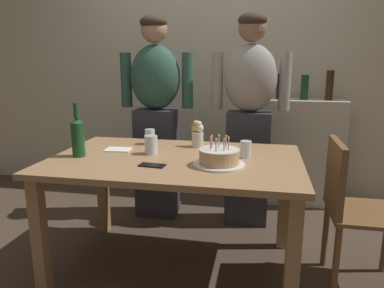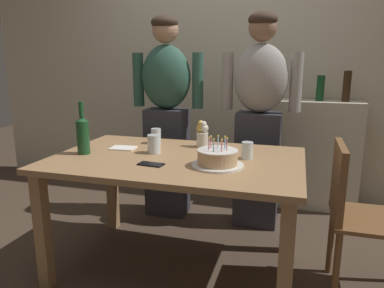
# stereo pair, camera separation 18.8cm
# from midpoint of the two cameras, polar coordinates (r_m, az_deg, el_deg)

# --- Properties ---
(ground_plane) EXTENTS (10.00, 10.00, 0.00)m
(ground_plane) POSITION_cam_midpoint_polar(r_m,az_deg,el_deg) (2.49, -0.01, -18.83)
(ground_plane) COLOR #47382B
(back_wall) EXTENTS (5.20, 0.10, 2.60)m
(back_wall) POSITION_cam_midpoint_polar(r_m,az_deg,el_deg) (3.62, 7.10, 12.75)
(back_wall) COLOR beige
(back_wall) RESTS_ON ground_plane
(dining_table) EXTENTS (1.50, 0.96, 0.74)m
(dining_table) POSITION_cam_midpoint_polar(r_m,az_deg,el_deg) (2.21, -0.01, -4.56)
(dining_table) COLOR #A37A51
(dining_table) RESTS_ON ground_plane
(birthday_cake) EXTENTS (0.29, 0.29, 0.17)m
(birthday_cake) POSITION_cam_midpoint_polar(r_m,az_deg,el_deg) (2.01, 6.74, -2.31)
(birthday_cake) COLOR white
(birthday_cake) RESTS_ON dining_table
(water_glass_near) EXTENTS (0.07, 0.07, 0.11)m
(water_glass_near) POSITION_cam_midpoint_polar(r_m,az_deg,el_deg) (2.55, -3.60, 1.26)
(water_glass_near) COLOR silver
(water_glass_near) RESTS_ON dining_table
(water_glass_far) EXTENTS (0.07, 0.07, 0.10)m
(water_glass_far) POSITION_cam_midpoint_polar(r_m,az_deg,el_deg) (2.18, 11.18, -1.03)
(water_glass_far) COLOR silver
(water_glass_far) RESTS_ON dining_table
(water_glass_side) EXTENTS (0.08, 0.08, 0.12)m
(water_glass_side) POSITION_cam_midpoint_polar(r_m,az_deg,el_deg) (2.28, -3.70, -0.02)
(water_glass_side) COLOR silver
(water_glass_side) RESTS_ON dining_table
(wine_bottle) EXTENTS (0.08, 0.08, 0.33)m
(wine_bottle) POSITION_cam_midpoint_polar(r_m,az_deg,el_deg) (2.31, -14.66, 1.51)
(wine_bottle) COLOR #194723
(wine_bottle) RESTS_ON dining_table
(cell_phone) EXTENTS (0.15, 0.09, 0.01)m
(cell_phone) POSITION_cam_midpoint_polar(r_m,az_deg,el_deg) (2.03, -3.87, -3.25)
(cell_phone) COLOR black
(cell_phone) RESTS_ON dining_table
(napkin_stack) EXTENTS (0.17, 0.14, 0.01)m
(napkin_stack) POSITION_cam_midpoint_polar(r_m,az_deg,el_deg) (2.43, -8.66, -0.65)
(napkin_stack) COLOR white
(napkin_stack) RESTS_ON dining_table
(flower_vase) EXTENTS (0.08, 0.08, 0.18)m
(flower_vase) POSITION_cam_midpoint_polar(r_m,az_deg,el_deg) (2.44, 3.85, 1.53)
(flower_vase) COLOR silver
(flower_vase) RESTS_ON dining_table
(person_man_bearded) EXTENTS (0.61, 0.27, 1.66)m
(person_man_bearded) POSITION_cam_midpoint_polar(r_m,az_deg,el_deg) (3.01, -2.23, 4.67)
(person_man_bearded) COLOR #33333D
(person_man_bearded) RESTS_ON ground_plane
(person_woman_cardigan) EXTENTS (0.61, 0.27, 1.66)m
(person_woman_cardigan) POSITION_cam_midpoint_polar(r_m,az_deg,el_deg) (2.87, 12.39, 3.94)
(person_woman_cardigan) COLOR #33333D
(person_woman_cardigan) RESTS_ON ground_plane
(dining_chair) EXTENTS (0.42, 0.42, 0.87)m
(dining_chair) POSITION_cam_midpoint_polar(r_m,az_deg,el_deg) (2.25, 26.60, -9.13)
(dining_chair) COLOR brown
(dining_chair) RESTS_ON ground_plane
(shelf_cabinet) EXTENTS (0.74, 0.30, 1.23)m
(shelf_cabinet) POSITION_cam_midpoint_polar(r_m,az_deg,el_deg) (3.46, 20.36, -1.46)
(shelf_cabinet) COLOR beige
(shelf_cabinet) RESTS_ON ground_plane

